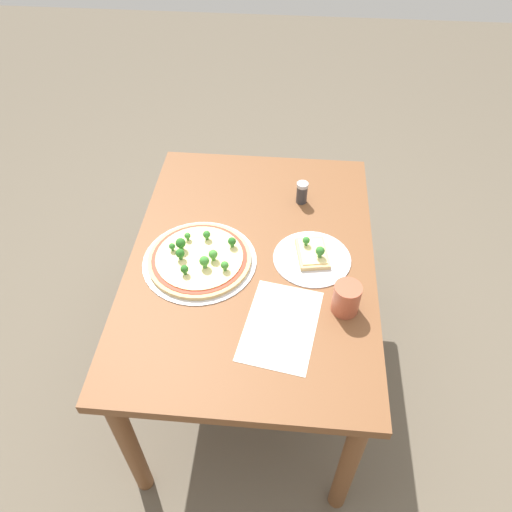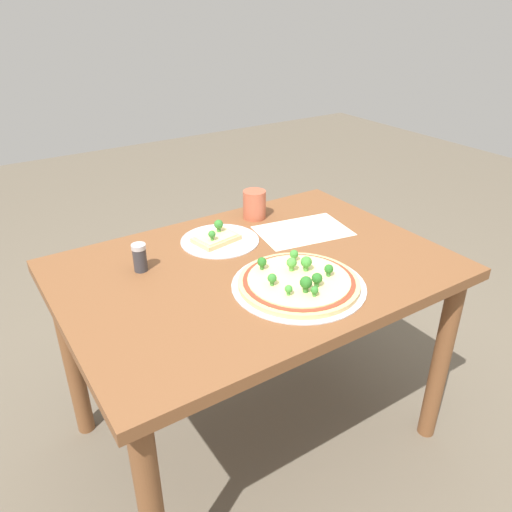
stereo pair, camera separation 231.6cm
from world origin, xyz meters
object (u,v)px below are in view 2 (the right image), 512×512
Objects in this scene: dining_table at (255,291)px; condiment_shaker at (140,257)px; drinking_cup at (254,205)px; pizza_tray_whole at (299,282)px; pizza_tray_slice at (218,239)px.

condiment_shaker is at bearing -27.50° from dining_table.
drinking_cup is 0.52m from condiment_shaker.
pizza_tray_whole is at bearing 101.28° from dining_table.
pizza_tray_slice is 2.52× the size of drinking_cup.
pizza_tray_whole is 0.38m from pizza_tray_slice.
drinking_cup is at bearing -154.52° from pizza_tray_slice.
pizza_tray_slice is at bearing -85.32° from dining_table.
dining_table is 0.37m from condiment_shaker.
drinking_cup is 1.20× the size of condiment_shaker.
drinking_cup is (-0.21, -0.10, 0.04)m from pizza_tray_slice.
drinking_cup reaches higher than pizza_tray_slice.
pizza_tray_slice is at bearing 25.48° from drinking_cup.
condiment_shaker reaches higher than pizza_tray_whole.
pizza_tray_whole reaches higher than dining_table.
pizza_tray_slice is (0.02, -0.20, 0.11)m from dining_table.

